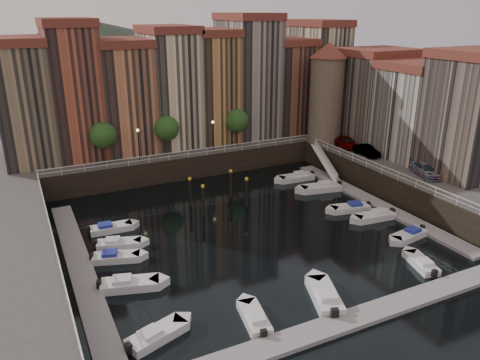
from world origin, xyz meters
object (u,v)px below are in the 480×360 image
boat_left_2 (115,257)px  boat_left_1 (129,284)px  corner_tower (327,92)px  mooring_pilings (218,193)px  car_c (426,170)px  car_b (366,151)px  car_a (346,143)px  gangway (325,161)px  boat_left_0 (156,335)px

boat_left_2 → boat_left_1: bearing=-71.6°
corner_tower → boat_left_2: size_ratio=3.13×
mooring_pilings → boat_left_1: bearing=-137.3°
car_c → boat_left_2: bearing=-163.9°
mooring_pilings → car_b: bearing=0.5°
mooring_pilings → car_a: car_a is taller
gangway → car_c: 13.58m
gangway → car_a: 4.23m
car_b → corner_tower: bearing=97.0°
mooring_pilings → corner_tower: bearing=22.3°
boat_left_2 → car_b: (34.09, 7.32, 3.34)m
corner_tower → car_a: corner_tower is taller
corner_tower → car_c: size_ratio=2.85×
corner_tower → boat_left_1: bearing=-148.5°
car_a → car_c: size_ratio=0.95×
boat_left_0 → car_c: size_ratio=0.95×
boat_left_1 → mooring_pilings: bearing=59.1°
mooring_pilings → boat_left_1: mooring_pilings is taller
boat_left_0 → gangway: bearing=18.3°
gangway → car_b: (3.81, -3.58, 1.76)m
corner_tower → mooring_pilings: (-20.14, -8.27, -8.54)m
corner_tower → car_c: corner_tower is taller
car_c → mooring_pilings: bearing=177.0°
boat_left_0 → boat_left_2: size_ratio=1.05×
corner_tower → mooring_pilings: corner_tower is taller
boat_left_1 → boat_left_0: bearing=-72.2°
boat_left_2 → car_c: car_c is taller
mooring_pilings → car_c: car_c is taller
boat_left_0 → boat_left_1: boat_left_1 is taller
gangway → mooring_pilings: gangway is taller
corner_tower → boat_left_0: corner_tower is taller
gangway → mooring_pilings: (-17.24, -3.77, -0.27)m
corner_tower → boat_left_1: corner_tower is taller
boat_left_1 → boat_left_2: (-0.02, 4.89, -0.04)m
car_a → car_c: bearing=-80.0°
car_a → car_c: (0.97, -13.07, -0.08)m
boat_left_2 → car_a: size_ratio=0.96×
boat_left_0 → car_c: car_c is taller
corner_tower → boat_left_2: bearing=-155.1°
corner_tower → gangway: (-2.90, -4.50, -8.28)m
gangway → car_a: (3.77, 0.48, 1.87)m
car_c → boat_left_0: bearing=-144.9°
boat_left_1 → boat_left_2: 4.89m
car_c → car_b: bearing=114.8°
car_a → mooring_pilings: bearing=-162.9°
boat_left_1 → car_a: size_ratio=1.08×
car_b → boat_left_0: bearing=-149.9°
mooring_pilings → boat_left_2: size_ratio=1.36×
corner_tower → boat_left_0: 43.89m
boat_left_0 → car_a: bearing=15.6°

